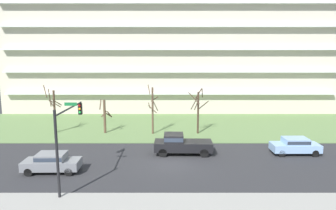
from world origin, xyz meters
TOP-DOWN VIEW (x-y plane):
  - ground at (0.00, 0.00)m, footprint 160.00×160.00m
  - sidewalk_curb_near at (0.00, -8.00)m, footprint 80.00×4.00m
  - grass_lawn_strip at (0.00, 14.00)m, footprint 80.00×16.00m
  - apartment_building at (0.00, 28.54)m, footprint 53.09×14.03m
  - tree_far_left at (-13.84, 10.28)m, footprint 2.22×1.69m
  - tree_left at (-7.80, 10.21)m, footprint 1.39×1.37m
  - tree_center at (-2.12, 9.79)m, footprint 1.27×1.36m
  - tree_right at (3.21, 9.99)m, footprint 2.45×2.45m
  - pickup_black_near_left at (0.87, 2.51)m, footprint 5.44×2.11m
  - sedan_gray_center_left at (-9.56, -2.00)m, footprint 4.44×1.89m
  - sedan_blue_center_right at (11.65, 2.50)m, footprint 4.41×1.83m
  - traffic_signal_mast at (-7.34, -4.55)m, footprint 0.90×5.82m

SIDE VIEW (x-z plane):
  - ground at x=0.00m, z-range 0.00..0.00m
  - grass_lawn_strip at x=0.00m, z-range 0.00..0.08m
  - sidewalk_curb_near at x=0.00m, z-range 0.00..0.15m
  - sedan_gray_center_left at x=-9.56m, z-range 0.09..1.66m
  - sedan_blue_center_right at x=11.65m, z-range 0.09..1.66m
  - pickup_black_near_left at x=0.87m, z-range 0.04..1.99m
  - tree_left at x=-7.80m, z-range 0.11..4.17m
  - tree_right at x=3.21m, z-range 0.22..5.71m
  - tree_far_left at x=-13.84m, z-range 0.10..5.87m
  - tree_center at x=-2.12m, z-range 0.05..5.93m
  - traffic_signal_mast at x=-7.34m, z-range 1.14..7.02m
  - apartment_building at x=0.00m, z-range 0.00..20.27m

